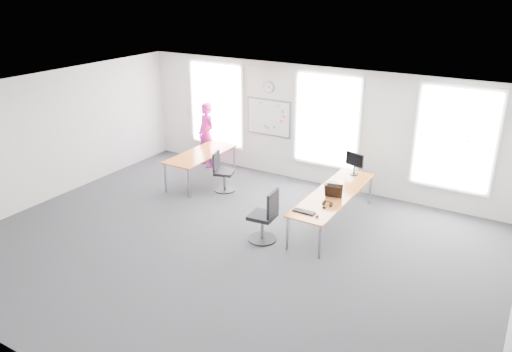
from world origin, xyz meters
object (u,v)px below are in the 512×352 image
Objects in this scene: chair_left at (222,174)px; monitor at (355,162)px; keyboard at (304,212)px; headphones at (327,203)px; desk_left at (201,156)px; person at (206,135)px; chair_right at (265,219)px; desk_right at (334,195)px.

chair_left is 1.87× the size of monitor.
headphones is (0.27, 0.50, 0.04)m from keyboard.
person is (-0.58, 1.04, 0.20)m from desk_left.
chair_left is 3.32m from keyboard.
headphones reaches higher than keyboard.
desk_right is at bearing 141.78° from chair_right.
chair_right is at bearing -91.56° from monitor.
headphones is (1.02, 0.70, 0.30)m from chair_right.
chair_left is 0.55× the size of person.
person is at bearing 151.02° from keyboard.
keyboard is 2.40m from monitor.
chair_left is 3.26m from monitor.
headphones reaches higher than desk_right.
chair_right is 2.78m from monitor.
desk_left is 1.93× the size of chair_right.
monitor is at bearing 20.22° from person.
chair_left is 1.91m from person.
desk_right is at bearing -72.08° from monitor.
desk_left is 3.94m from monitor.
chair_left is at bearing -17.39° from person.
chair_right is 0.82m from keyboard.
desk_right is 0.68m from headphones.
person is 5.11m from headphones.
chair_right reaches higher than keyboard.
person reaches higher than headphones.
desk_left reaches higher than keyboard.
desk_right is 6.68× the size of keyboard.
person is at bearing 141.82° from headphones.
chair_right reaches higher than chair_left.
keyboard is 0.84× the size of monitor.
monitor is (-0.14, 1.88, 0.27)m from headphones.
keyboard is at bearing -133.03° from chair_left.
headphones is at bearing 119.44° from chair_right.
person is at bearing 160.47° from desk_right.
chair_right is at bearing -14.54° from person.
chair_left is 5.08× the size of headphones.
chair_left reaches higher than desk_right.
monitor reaches higher than desk_right.
desk_left is 4.11m from keyboard.
desk_right is at bearing 86.58° from keyboard.
chair_right is at bearing -143.68° from chair_left.
keyboard is 0.57m from headphones.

